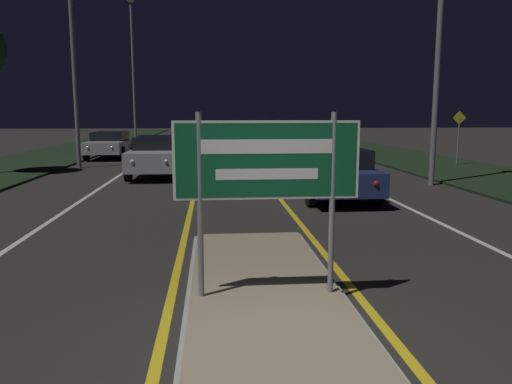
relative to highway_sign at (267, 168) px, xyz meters
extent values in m
plane|color=#282623|center=(0.00, -1.64, -1.68)|extent=(160.00, 160.00, 0.00)
cube|color=#999993|center=(0.00, 0.00, -1.65)|extent=(2.01, 6.52, 0.05)
cube|color=gray|center=(0.00, 0.00, -1.63)|extent=(1.89, 6.40, 0.10)
cube|color=black|center=(-9.50, 18.36, -1.64)|extent=(5.00, 100.00, 0.08)
cube|color=black|center=(9.50, 18.36, -1.64)|extent=(5.00, 100.00, 0.08)
cube|color=gold|center=(-1.20, 23.36, -1.67)|extent=(0.12, 70.00, 0.01)
cube|color=gold|center=(1.20, 23.36, -1.67)|extent=(0.12, 70.00, 0.01)
cube|color=silver|center=(-4.20, 23.36, -1.67)|extent=(0.12, 70.00, 0.01)
cube|color=silver|center=(4.20, 23.36, -1.67)|extent=(0.12, 70.00, 0.01)
cube|color=silver|center=(-7.20, 23.36, -1.67)|extent=(0.10, 70.00, 0.01)
cube|color=silver|center=(7.20, 23.36, -1.67)|extent=(0.10, 70.00, 0.01)
cylinder|color=gray|center=(-0.80, 0.00, -0.46)|extent=(0.07, 0.07, 2.24)
cylinder|color=gray|center=(0.80, 0.00, -0.46)|extent=(0.07, 0.07, 2.24)
cube|color=#0F512D|center=(0.00, 0.00, 0.09)|extent=(2.23, 0.04, 0.94)
cube|color=white|center=(0.00, -0.02, 0.09)|extent=(2.23, 0.00, 0.94)
cube|color=#0F512D|center=(0.00, -0.02, 0.09)|extent=(2.17, 0.01, 0.88)
cube|color=white|center=(0.00, -0.02, 0.25)|extent=(1.56, 0.01, 0.17)
cube|color=white|center=(0.00, -0.02, -0.07)|extent=(1.23, 0.01, 0.13)
cylinder|color=gray|center=(-6.44, 16.36, 2.48)|extent=(0.18, 0.18, 8.32)
cylinder|color=gray|center=(-6.25, 31.54, 3.43)|extent=(0.18, 0.18, 10.21)
cylinder|color=gray|center=(6.52, 9.80, 3.33)|extent=(0.18, 0.18, 10.01)
cube|color=navy|center=(2.66, 7.78, -1.06)|extent=(1.75, 4.61, 0.59)
cube|color=black|center=(2.66, 7.50, -0.52)|extent=(1.54, 2.40, 0.48)
sphere|color=red|center=(2.12, 5.49, -0.99)|extent=(0.14, 0.14, 0.14)
sphere|color=red|center=(3.20, 5.49, -0.99)|extent=(0.14, 0.14, 0.14)
cylinder|color=black|center=(1.82, 9.21, -1.36)|extent=(0.22, 0.64, 0.64)
cylinder|color=black|center=(3.49, 9.21, -1.36)|extent=(0.22, 0.64, 0.64)
cylinder|color=black|center=(1.82, 6.35, -1.36)|extent=(0.22, 0.64, 0.64)
cylinder|color=black|center=(3.49, 6.35, -1.36)|extent=(0.22, 0.64, 0.64)
cube|color=silver|center=(2.33, 16.25, -1.01)|extent=(1.84, 4.26, 0.68)
cube|color=black|center=(2.33, 15.99, -0.44)|extent=(1.62, 2.22, 0.45)
sphere|color=red|center=(1.76, 14.14, -0.92)|extent=(0.14, 0.14, 0.14)
sphere|color=red|center=(2.90, 14.14, -0.92)|extent=(0.14, 0.14, 0.14)
cylinder|color=black|center=(1.45, 17.57, -1.35)|extent=(0.22, 0.66, 0.66)
cylinder|color=black|center=(3.21, 17.57, -1.35)|extent=(0.22, 0.66, 0.66)
cylinder|color=black|center=(1.45, 14.93, -1.35)|extent=(0.22, 0.66, 0.66)
cylinder|color=black|center=(3.21, 14.93, -1.35)|extent=(0.22, 0.66, 0.66)
cube|color=silver|center=(2.87, 23.90, -1.08)|extent=(1.85, 4.57, 0.58)
cube|color=black|center=(2.87, 23.63, -0.52)|extent=(1.63, 2.37, 0.54)
sphere|color=red|center=(2.30, 21.64, -1.01)|extent=(0.14, 0.14, 0.14)
sphere|color=red|center=(3.45, 21.64, -1.01)|extent=(0.14, 0.14, 0.14)
cylinder|color=black|center=(1.99, 25.32, -1.37)|extent=(0.22, 0.62, 0.62)
cylinder|color=black|center=(3.76, 25.32, -1.37)|extent=(0.22, 0.62, 0.62)
cylinder|color=black|center=(1.99, 22.48, -1.37)|extent=(0.22, 0.62, 0.62)
cylinder|color=black|center=(3.76, 22.48, -1.37)|extent=(0.22, 0.62, 0.62)
cube|color=#B7B7BC|center=(-2.74, 13.12, -1.00)|extent=(1.78, 4.70, 0.68)
cube|color=black|center=(-2.74, 13.41, -0.42)|extent=(1.56, 2.44, 0.47)
sphere|color=white|center=(-3.29, 10.80, -0.91)|extent=(0.14, 0.14, 0.14)
sphere|color=white|center=(-2.18, 10.80, -0.91)|extent=(0.14, 0.14, 0.14)
cylinder|color=black|center=(-3.58, 11.67, -1.34)|extent=(0.22, 0.68, 0.68)
cylinder|color=black|center=(-1.89, 11.67, -1.34)|extent=(0.22, 0.68, 0.68)
cylinder|color=black|center=(-3.58, 14.58, -1.34)|extent=(0.22, 0.68, 0.68)
cylinder|color=black|center=(-1.89, 14.58, -1.34)|extent=(0.22, 0.68, 0.68)
cube|color=#B7B7BC|center=(-6.08, 21.21, -1.03)|extent=(1.84, 4.70, 0.58)
cube|color=black|center=(-6.08, 21.49, -0.52)|extent=(1.62, 2.44, 0.45)
sphere|color=white|center=(-6.66, 18.88, -0.96)|extent=(0.14, 0.14, 0.14)
sphere|color=white|center=(-5.51, 18.88, -0.96)|extent=(0.14, 0.14, 0.14)
cylinder|color=black|center=(-6.97, 19.75, -1.33)|extent=(0.22, 0.70, 0.70)
cylinder|color=black|center=(-5.20, 19.75, -1.33)|extent=(0.22, 0.70, 0.70)
cylinder|color=black|center=(-6.97, 22.67, -1.33)|extent=(0.22, 0.70, 0.70)
cylinder|color=black|center=(-5.20, 22.67, -1.33)|extent=(0.22, 0.70, 0.70)
cylinder|color=gray|center=(10.28, 15.53, -0.53)|extent=(0.06, 0.06, 2.13)
cube|color=yellow|center=(10.28, 15.53, 0.47)|extent=(0.60, 0.02, 0.60)
camera|label=1|loc=(-0.65, -5.89, 0.63)|focal=35.00mm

